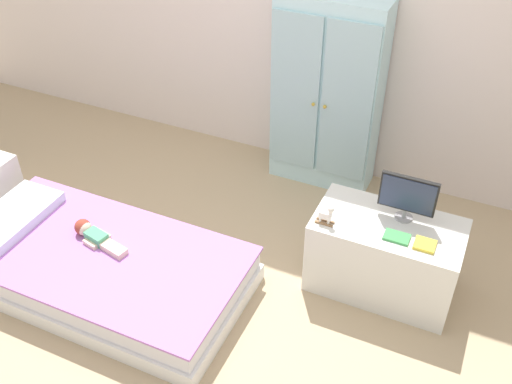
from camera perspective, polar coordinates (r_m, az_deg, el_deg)
The scene contains 10 objects.
ground_plane at distance 3.53m, azimuth -5.65°, elevation -9.60°, with size 10.00×10.00×0.02m, color tan.
bed at distance 3.58m, azimuth -14.65°, elevation -7.13°, with size 1.68×0.87×0.25m.
pillow at distance 3.85m, azimuth -22.66°, elevation -2.33°, with size 0.32×0.62×0.06m, color silver.
doll at distance 3.57m, azimuth -15.65°, elevation -3.86°, with size 0.39×0.16×0.10m.
wardrobe at distance 4.04m, azimuth 6.89°, elevation 9.34°, with size 0.72×0.32×1.35m.
tv_stand at distance 3.45m, azimuth 12.30°, elevation -6.05°, with size 0.81×0.45×0.48m, color silver.
tv_monitor at distance 3.25m, azimuth 14.49°, elevation -0.34°, with size 0.31×0.10×0.27m.
rocking_horse_toy at distance 3.19m, azimuth 6.87°, elevation -2.24°, with size 0.10×0.04×0.12m.
book_green at distance 3.20m, azimuth 13.47°, elevation -4.26°, with size 0.14×0.09×0.01m, color #429E51.
book_yellow at distance 3.19m, azimuth 16.03°, elevation -4.92°, with size 0.11×0.10×0.02m, color gold.
Camera 1 is at (1.30, -2.03, 2.57)m, focal length 41.32 mm.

